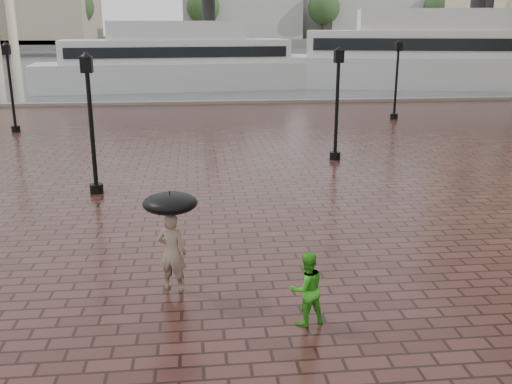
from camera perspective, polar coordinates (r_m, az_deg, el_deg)
ground at (r=10.39m, az=10.14°, el=-14.75°), size 300.00×300.00×0.00m
harbour_water at (r=100.68m, az=-4.69°, el=13.26°), size 240.00×240.00×0.00m
quay_edge at (r=40.94m, az=-2.32°, el=8.86°), size 80.00×0.60×0.30m
far_shore at (r=168.58m, az=-5.37°, el=14.81°), size 300.00×60.00×2.00m
distant_skyline at (r=166.51m, az=12.24°, el=17.41°), size 102.50×22.00×33.00m
far_trees at (r=146.59m, az=-5.31°, el=17.88°), size 188.00×8.00×13.50m
street_lamps at (r=26.21m, az=-3.52°, el=9.75°), size 21.44×14.44×4.40m
adult_pedestrian at (r=11.89m, az=-8.38°, el=-5.98°), size 0.72×0.59×1.68m
child_pedestrian at (r=10.58m, az=5.07°, el=-9.61°), size 0.81×0.70×1.41m
ferry_near at (r=50.36m, az=-7.92°, el=12.79°), size 24.10×8.19×7.75m
ferry_far at (r=53.82m, az=17.38°, el=12.87°), size 28.57×12.44×9.11m
umbrella at (r=11.54m, az=-8.59°, el=-1.11°), size 1.10×1.10×1.14m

